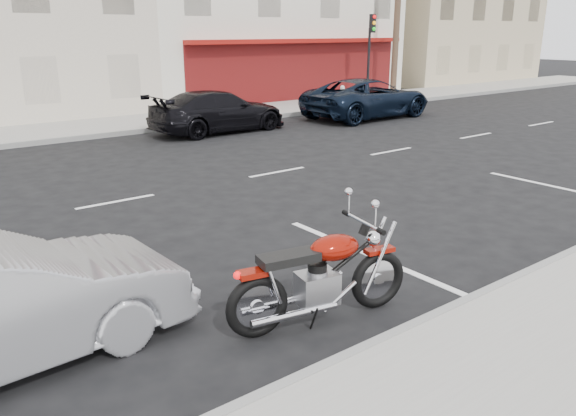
# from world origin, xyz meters

# --- Properties ---
(ground) EXTENTS (120.00, 120.00, 0.00)m
(ground) POSITION_xyz_m (0.00, 0.00, 0.00)
(ground) COLOR black
(ground) RESTS_ON ground
(traffic_light) EXTENTS (0.26, 0.30, 3.80)m
(traffic_light) POSITION_xyz_m (13.50, 8.33, 2.56)
(traffic_light) COLOR black
(traffic_light) RESTS_ON sidewalk_far
(fire_hydrant) EXTENTS (0.20, 0.20, 0.72)m
(fire_hydrant) POSITION_xyz_m (12.00, 8.50, 0.53)
(fire_hydrant) COLOR beige
(fire_hydrant) RESTS_ON sidewalk_far
(motorcycle) EXTENTS (2.30, 0.87, 1.17)m
(motorcycle) POSITION_xyz_m (-1.10, -6.28, 0.53)
(motorcycle) COLOR black
(motorcycle) RESTS_ON ground
(suv_far) EXTENTS (5.48, 2.65, 1.50)m
(suv_far) POSITION_xyz_m (10.03, 4.96, 0.75)
(suv_far) COLOR black
(suv_far) RESTS_ON ground
(car_far) EXTENTS (4.82, 2.13, 1.38)m
(car_far) POSITION_xyz_m (3.79, 5.69, 0.69)
(car_far) COLOR black
(car_far) RESTS_ON ground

